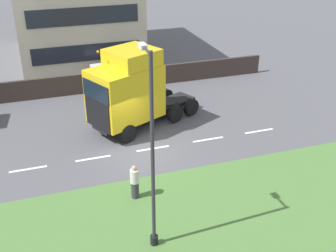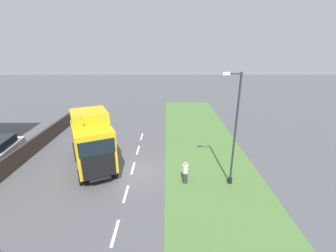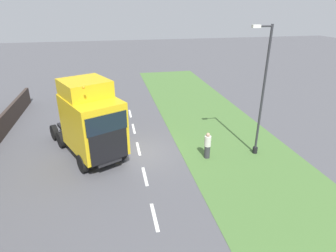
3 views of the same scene
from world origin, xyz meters
TOP-DOWN VIEW (x-y plane):
  - ground_plane at (0.00, 0.00)m, footprint 120.00×120.00m
  - grass_verge at (-6.00, 0.00)m, footprint 7.00×44.00m
  - lane_markings at (0.00, -0.70)m, footprint 0.16×14.60m
  - lorry_cab at (2.68, -0.16)m, footprint 5.11×7.11m
  - lamp_post at (-6.91, 1.34)m, footprint 1.27×0.29m
  - pedestrian at (-3.90, 1.28)m, footprint 0.39×0.39m

SIDE VIEW (x-z plane):
  - ground_plane at x=0.00m, z-range 0.00..0.00m
  - lane_markings at x=0.00m, z-range 0.00..0.00m
  - grass_verge at x=-6.00m, z-range 0.00..0.01m
  - pedestrian at x=-3.90m, z-range -0.02..1.62m
  - lorry_cab at x=2.68m, z-range -0.06..4.77m
  - lamp_post at x=-6.91m, z-range -0.23..7.31m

